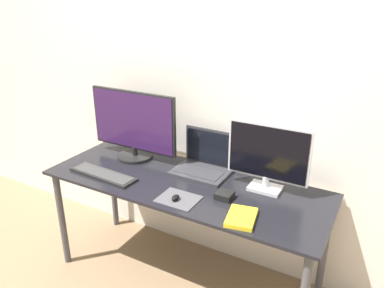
{
  "coord_description": "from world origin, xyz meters",
  "views": [
    {
      "loc": [
        0.99,
        -1.37,
        1.74
      ],
      "look_at": [
        0.01,
        0.39,
        0.92
      ],
      "focal_mm": 35.0,
      "sensor_mm": 36.0,
      "label": 1
    }
  ],
  "objects_px": {
    "monitor_right": "(268,156)",
    "power_brick": "(224,195)",
    "keyboard": "(103,174)",
    "monitor_left": "(133,126)",
    "mouse": "(176,198)",
    "laptop": "(205,162)",
    "book": "(241,217)"
  },
  "relations": [
    {
      "from": "monitor_right",
      "to": "power_brick",
      "type": "relative_size",
      "value": 5.15
    },
    {
      "from": "monitor_right",
      "to": "keyboard",
      "type": "bearing_deg",
      "value": -161.11
    },
    {
      "from": "monitor_left",
      "to": "mouse",
      "type": "distance_m",
      "value": 0.67
    },
    {
      "from": "laptop",
      "to": "power_brick",
      "type": "height_order",
      "value": "laptop"
    },
    {
      "from": "book",
      "to": "power_brick",
      "type": "bearing_deg",
      "value": 137.16
    },
    {
      "from": "monitor_right",
      "to": "book",
      "type": "bearing_deg",
      "value": -90.5
    },
    {
      "from": "book",
      "to": "mouse",
      "type": "bearing_deg",
      "value": -179.13
    },
    {
      "from": "laptop",
      "to": "mouse",
      "type": "height_order",
      "value": "laptop"
    },
    {
      "from": "laptop",
      "to": "monitor_right",
      "type": "bearing_deg",
      "value": -6.61
    },
    {
      "from": "monitor_left",
      "to": "power_brick",
      "type": "relative_size",
      "value": 7.16
    },
    {
      "from": "monitor_left",
      "to": "mouse",
      "type": "height_order",
      "value": "monitor_left"
    },
    {
      "from": "monitor_left",
      "to": "mouse",
      "type": "bearing_deg",
      "value": -33.37
    },
    {
      "from": "laptop",
      "to": "book",
      "type": "bearing_deg",
      "value": -44.0
    },
    {
      "from": "laptop",
      "to": "keyboard",
      "type": "distance_m",
      "value": 0.63
    },
    {
      "from": "mouse",
      "to": "book",
      "type": "distance_m",
      "value": 0.38
    },
    {
      "from": "monitor_left",
      "to": "monitor_right",
      "type": "distance_m",
      "value": 0.91
    },
    {
      "from": "laptop",
      "to": "keyboard",
      "type": "bearing_deg",
      "value": -144.45
    },
    {
      "from": "monitor_right",
      "to": "laptop",
      "type": "bearing_deg",
      "value": 173.39
    },
    {
      "from": "monitor_left",
      "to": "book",
      "type": "bearing_deg",
      "value": -20.87
    },
    {
      "from": "mouse",
      "to": "keyboard",
      "type": "bearing_deg",
      "value": 175.92
    },
    {
      "from": "mouse",
      "to": "power_brick",
      "type": "height_order",
      "value": "power_brick"
    },
    {
      "from": "laptop",
      "to": "mouse",
      "type": "bearing_deg",
      "value": -85.14
    },
    {
      "from": "laptop",
      "to": "keyboard",
      "type": "relative_size",
      "value": 0.74
    },
    {
      "from": "monitor_left",
      "to": "book",
      "type": "distance_m",
      "value": 1.0
    },
    {
      "from": "monitor_right",
      "to": "laptop",
      "type": "relative_size",
      "value": 1.35
    },
    {
      "from": "laptop",
      "to": "keyboard",
      "type": "height_order",
      "value": "laptop"
    },
    {
      "from": "monitor_left",
      "to": "mouse",
      "type": "xyz_separation_m",
      "value": [
        0.54,
        -0.35,
        -0.21
      ]
    },
    {
      "from": "laptop",
      "to": "book",
      "type": "distance_m",
      "value": 0.57
    },
    {
      "from": "mouse",
      "to": "monitor_right",
      "type": "bearing_deg",
      "value": 43.04
    },
    {
      "from": "book",
      "to": "power_brick",
      "type": "xyz_separation_m",
      "value": [
        -0.16,
        0.15,
        0.01
      ]
    },
    {
      "from": "monitor_right",
      "to": "book",
      "type": "distance_m",
      "value": 0.4
    },
    {
      "from": "monitor_left",
      "to": "monitor_right",
      "type": "bearing_deg",
      "value": 0.01
    }
  ]
}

